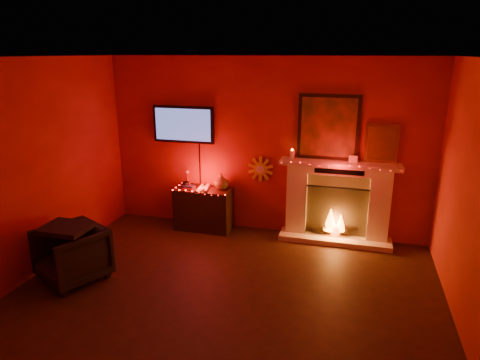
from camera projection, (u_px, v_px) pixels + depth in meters
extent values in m
plane|color=black|center=(213.00, 317.00, 4.63)|extent=(5.00, 5.00, 0.00)
plane|color=silver|center=(208.00, 58.00, 3.85)|extent=(5.00, 5.00, 0.00)
plane|color=maroon|center=(264.00, 147.00, 6.55)|extent=(5.00, 0.00, 5.00)
plane|color=maroon|center=(4.00, 180.00, 4.87)|extent=(0.00, 5.00, 5.00)
cube|color=beige|center=(334.00, 239.00, 6.45)|extent=(1.65, 0.40, 0.08)
cube|color=beige|center=(297.00, 201.00, 6.54)|extent=(0.30, 0.22, 0.95)
cube|color=beige|center=(379.00, 209.00, 6.23)|extent=(0.30, 0.22, 0.95)
cube|color=beige|center=(339.00, 170.00, 6.23)|extent=(1.50, 0.22, 0.14)
cube|color=beige|center=(340.00, 164.00, 6.14)|extent=(1.72, 0.34, 0.06)
cube|color=#8A6E50|center=(337.00, 204.00, 6.44)|extent=(0.90, 0.10, 0.95)
cube|color=black|center=(336.00, 213.00, 6.30)|extent=(0.90, 0.02, 0.78)
cylinder|color=black|center=(328.00, 231.00, 6.50)|extent=(0.55, 0.09, 0.09)
cylinder|color=black|center=(341.00, 228.00, 6.46)|extent=(0.51, 0.18, 0.08)
cone|color=orange|center=(331.00, 219.00, 6.44)|extent=(0.20, 0.20, 0.34)
cone|color=orange|center=(341.00, 222.00, 6.43)|extent=(0.16, 0.16, 0.26)
sphere|color=#FF3F07|center=(335.00, 230.00, 6.47)|extent=(0.18, 0.18, 0.18)
cube|color=black|center=(328.00, 127.00, 6.17)|extent=(0.88, 0.05, 0.95)
cube|color=#C14919|center=(328.00, 127.00, 6.15)|extent=(0.78, 0.01, 0.85)
cube|color=#C18138|center=(381.00, 143.00, 6.04)|extent=(0.46, 0.04, 0.56)
cube|color=#A27425|center=(381.00, 143.00, 6.02)|extent=(0.38, 0.01, 0.48)
cylinder|color=#F8EACE|center=(292.00, 154.00, 6.34)|extent=(0.07, 0.07, 0.12)
cube|color=beige|center=(353.00, 159.00, 6.10)|extent=(0.12, 0.01, 0.10)
cube|color=black|center=(183.00, 124.00, 6.75)|extent=(1.00, 0.06, 0.58)
cube|color=#435AAE|center=(183.00, 125.00, 6.72)|extent=(0.92, 0.01, 0.50)
cylinder|color=black|center=(200.00, 163.00, 6.88)|extent=(0.02, 0.02, 0.66)
cylinder|color=gold|center=(260.00, 169.00, 6.64)|extent=(0.20, 0.03, 0.20)
cylinder|color=beige|center=(260.00, 169.00, 6.63)|extent=(0.13, 0.01, 0.13)
cube|color=black|center=(204.00, 209.00, 6.85)|extent=(0.89, 0.45, 0.68)
imported|color=brown|center=(221.00, 181.00, 6.70)|extent=(0.24, 0.24, 0.25)
imported|color=black|center=(186.00, 185.00, 6.79)|extent=(0.12, 0.12, 0.09)
cylinder|color=beige|center=(200.00, 189.00, 6.67)|extent=(0.09, 0.38, 0.05)
cylinder|color=beige|center=(202.00, 189.00, 6.65)|extent=(0.13, 0.38, 0.05)
cylinder|color=beige|center=(207.00, 188.00, 6.68)|extent=(0.13, 0.38, 0.05)
cube|color=#551A18|center=(188.00, 188.00, 6.73)|extent=(0.20, 0.14, 0.03)
cube|color=#1E2846|center=(189.00, 186.00, 6.73)|extent=(0.17, 0.12, 0.02)
imported|color=black|center=(72.00, 254.00, 5.30)|extent=(0.99, 1.00, 0.68)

